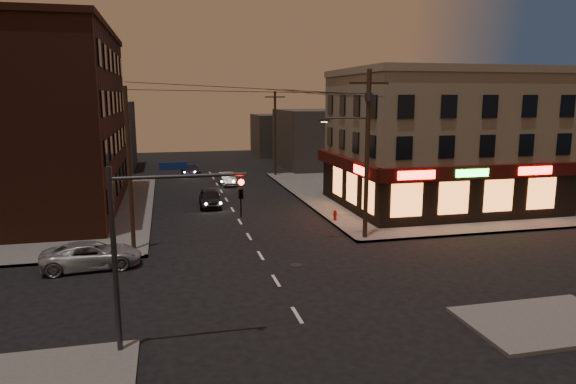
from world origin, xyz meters
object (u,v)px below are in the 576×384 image
object	(u,v)px
sedan_near	(210,198)
fire_hydrant	(335,215)
sedan_far	(191,170)
suv_cross	(92,255)
sedan_mid	(227,179)

from	to	relation	value
sedan_near	fire_hydrant	size ratio (longest dim) A/B	5.64
sedan_far	sedan_near	bearing A→B (deg)	-93.86
suv_cross	sedan_mid	world-z (taller)	suv_cross
sedan_near	sedan_far	world-z (taller)	sedan_near
sedan_far	fire_hydrant	bearing A→B (deg)	-76.54
suv_cross	fire_hydrant	distance (m)	16.35
suv_cross	sedan_far	xyz separation A→B (m)	(6.47, 30.72, -0.06)
suv_cross	sedan_far	distance (m)	31.40
fire_hydrant	sedan_near	bearing A→B (deg)	137.62
suv_cross	sedan_near	xyz separation A→B (m)	(7.11, 13.57, 0.04)
sedan_mid	sedan_far	bearing A→B (deg)	108.94
sedan_mid	sedan_near	bearing A→B (deg)	-108.74
suv_cross	fire_hydrant	world-z (taller)	suv_cross
sedan_near	sedan_mid	bearing A→B (deg)	78.07
sedan_near	fire_hydrant	xyz separation A→B (m)	(7.99, -7.29, -0.16)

